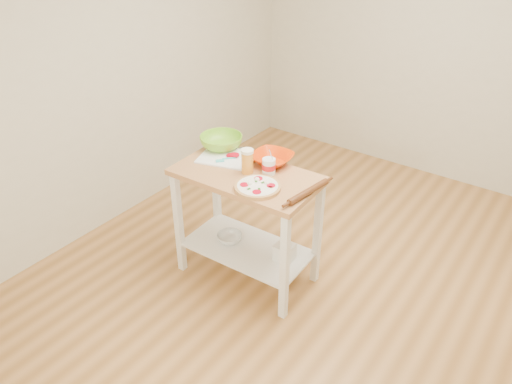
{
  "coord_description": "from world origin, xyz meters",
  "views": [
    {
      "loc": [
        1.29,
        -2.61,
        2.58
      ],
      "look_at": [
        -0.4,
        -0.28,
        0.83
      ],
      "focal_mm": 35.0,
      "sensor_mm": 36.0,
      "label": 1
    }
  ],
  "objects_px": {
    "knife": "(227,147)",
    "rolling_pin": "(308,192)",
    "orange_bowl": "(272,159)",
    "beer_pint": "(247,161)",
    "pizza": "(258,187)",
    "yogurt_tub": "(269,166)",
    "cutting_board": "(227,157)",
    "green_bowl": "(221,142)",
    "shelf_glass_bowl": "(230,238)",
    "spatula": "(225,159)",
    "prep_island": "(247,205)",
    "shelf_bin": "(285,252)"
  },
  "relations": [
    {
      "from": "pizza",
      "to": "knife",
      "type": "xyz_separation_m",
      "value": [
        -0.53,
        0.34,
        0.0
      ]
    },
    {
      "from": "cutting_board",
      "to": "rolling_pin",
      "type": "distance_m",
      "value": 0.75
    },
    {
      "from": "cutting_board",
      "to": "rolling_pin",
      "type": "bearing_deg",
      "value": -24.94
    },
    {
      "from": "rolling_pin",
      "to": "shelf_bin",
      "type": "relative_size",
      "value": 2.87
    },
    {
      "from": "green_bowl",
      "to": "rolling_pin",
      "type": "relative_size",
      "value": 0.86
    },
    {
      "from": "pizza",
      "to": "rolling_pin",
      "type": "bearing_deg",
      "value": 22.53
    },
    {
      "from": "spatula",
      "to": "shelf_bin",
      "type": "height_order",
      "value": "spatula"
    },
    {
      "from": "orange_bowl",
      "to": "shelf_glass_bowl",
      "type": "relative_size",
      "value": 1.5
    },
    {
      "from": "beer_pint",
      "to": "knife",
      "type": "bearing_deg",
      "value": 149.04
    },
    {
      "from": "pizza",
      "to": "orange_bowl",
      "type": "bearing_deg",
      "value": 109.64
    },
    {
      "from": "orange_bowl",
      "to": "yogurt_tub",
      "type": "relative_size",
      "value": 1.45
    },
    {
      "from": "pizza",
      "to": "knife",
      "type": "height_order",
      "value": "pizza"
    },
    {
      "from": "prep_island",
      "to": "yogurt_tub",
      "type": "xyz_separation_m",
      "value": [
        0.13,
        0.09,
        0.32
      ]
    },
    {
      "from": "pizza",
      "to": "cutting_board",
      "type": "distance_m",
      "value": 0.49
    },
    {
      "from": "green_bowl",
      "to": "beer_pint",
      "type": "relative_size",
      "value": 1.84
    },
    {
      "from": "beer_pint",
      "to": "yogurt_tub",
      "type": "distance_m",
      "value": 0.15
    },
    {
      "from": "beer_pint",
      "to": "shelf_bin",
      "type": "relative_size",
      "value": 1.34
    },
    {
      "from": "pizza",
      "to": "beer_pint",
      "type": "relative_size",
      "value": 1.76
    },
    {
      "from": "pizza",
      "to": "rolling_pin",
      "type": "relative_size",
      "value": 0.82
    },
    {
      "from": "prep_island",
      "to": "yogurt_tub",
      "type": "relative_size",
      "value": 5.2
    },
    {
      "from": "green_bowl",
      "to": "shelf_glass_bowl",
      "type": "height_order",
      "value": "green_bowl"
    },
    {
      "from": "knife",
      "to": "shelf_bin",
      "type": "distance_m",
      "value": 0.9
    },
    {
      "from": "green_bowl",
      "to": "shelf_glass_bowl",
      "type": "distance_m",
      "value": 0.74
    },
    {
      "from": "spatula",
      "to": "shelf_glass_bowl",
      "type": "distance_m",
      "value": 0.63
    },
    {
      "from": "prep_island",
      "to": "orange_bowl",
      "type": "relative_size",
      "value": 3.58
    },
    {
      "from": "cutting_board",
      "to": "rolling_pin",
      "type": "height_order",
      "value": "rolling_pin"
    },
    {
      "from": "cutting_board",
      "to": "green_bowl",
      "type": "height_order",
      "value": "green_bowl"
    },
    {
      "from": "knife",
      "to": "beer_pint",
      "type": "xyz_separation_m",
      "value": [
        0.34,
        -0.2,
        0.07
      ]
    },
    {
      "from": "rolling_pin",
      "to": "beer_pint",
      "type": "bearing_deg",
      "value": 178.62
    },
    {
      "from": "pizza",
      "to": "cutting_board",
      "type": "bearing_deg",
      "value": 152.39
    },
    {
      "from": "spatula",
      "to": "shelf_glass_bowl",
      "type": "height_order",
      "value": "spatula"
    },
    {
      "from": "cutting_board",
      "to": "shelf_bin",
      "type": "relative_size",
      "value": 3.62
    },
    {
      "from": "beer_pint",
      "to": "orange_bowl",
      "type": "bearing_deg",
      "value": 73.84
    },
    {
      "from": "knife",
      "to": "rolling_pin",
      "type": "height_order",
      "value": "rolling_pin"
    },
    {
      "from": "spatula",
      "to": "knife",
      "type": "relative_size",
      "value": 0.57
    },
    {
      "from": "cutting_board",
      "to": "green_bowl",
      "type": "distance_m",
      "value": 0.18
    },
    {
      "from": "pizza",
      "to": "knife",
      "type": "relative_size",
      "value": 1.23
    },
    {
      "from": "prep_island",
      "to": "spatula",
      "type": "bearing_deg",
      "value": 167.43
    },
    {
      "from": "green_bowl",
      "to": "yogurt_tub",
      "type": "bearing_deg",
      "value": -12.87
    },
    {
      "from": "spatula",
      "to": "orange_bowl",
      "type": "height_order",
      "value": "orange_bowl"
    },
    {
      "from": "beer_pint",
      "to": "pizza",
      "type": "bearing_deg",
      "value": -36.75
    },
    {
      "from": "shelf_glass_bowl",
      "to": "cutting_board",
      "type": "bearing_deg",
      "value": 127.87
    },
    {
      "from": "rolling_pin",
      "to": "knife",
      "type": "bearing_deg",
      "value": 165.51
    },
    {
      "from": "shelf_bin",
      "to": "cutting_board",
      "type": "bearing_deg",
      "value": 173.62
    },
    {
      "from": "orange_bowl",
      "to": "shelf_glass_bowl",
      "type": "xyz_separation_m",
      "value": [
        -0.21,
        -0.25,
        -0.65
      ]
    },
    {
      "from": "beer_pint",
      "to": "yogurt_tub",
      "type": "relative_size",
      "value": 0.87
    },
    {
      "from": "pizza",
      "to": "rolling_pin",
      "type": "xyz_separation_m",
      "value": [
        0.31,
        0.13,
        0.01
      ]
    },
    {
      "from": "knife",
      "to": "orange_bowl",
      "type": "height_order",
      "value": "orange_bowl"
    },
    {
      "from": "orange_bowl",
      "to": "rolling_pin",
      "type": "bearing_deg",
      "value": -27.34
    },
    {
      "from": "cutting_board",
      "to": "yogurt_tub",
      "type": "distance_m",
      "value": 0.38
    }
  ]
}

